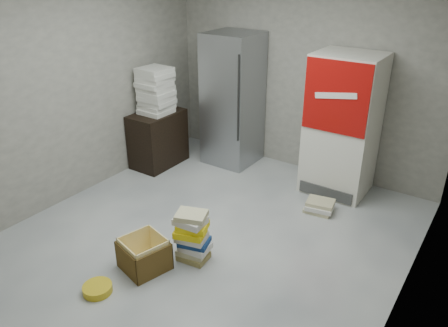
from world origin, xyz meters
name	(u,v)px	position (x,y,z in m)	size (l,w,h in m)	color
ground	(194,248)	(0.00, 0.00, 0.00)	(5.00, 5.00, 0.00)	silver
room_shell	(188,83)	(0.00, 0.00, 1.80)	(4.04, 5.04, 2.82)	#9B978C
steel_fridge	(233,100)	(-0.90, 2.13, 0.95)	(0.70, 0.72, 1.90)	#96989D
coke_cooler	(342,125)	(0.75, 2.12, 0.90)	(0.80, 0.73, 1.80)	silver
wood_shelf	(158,139)	(-1.73, 1.40, 0.40)	(0.50, 0.80, 0.80)	black
supply_box_stack	(156,91)	(-1.72, 1.40, 1.12)	(0.44, 0.44, 0.65)	white
phonebook_stack_main	(192,236)	(0.11, -0.14, 0.28)	(0.37, 0.34, 0.56)	olive
phonebook_stack_side	(319,206)	(0.81, 1.45, 0.07)	(0.37, 0.32, 0.14)	#BBB389
cardboard_box	(144,256)	(-0.21, -0.52, 0.14)	(0.50, 0.50, 0.33)	yellow
bucket_lid	(98,289)	(-0.32, -1.03, 0.04)	(0.27, 0.27, 0.07)	gold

